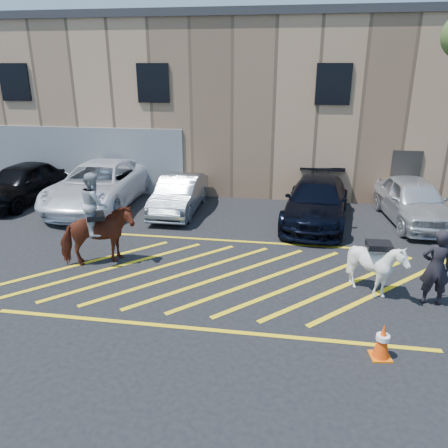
# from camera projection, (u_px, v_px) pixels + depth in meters

# --- Properties ---
(ground) EXTENTS (90.00, 90.00, 0.00)m
(ground) POSITION_uv_depth(u_px,v_px,m) (225.00, 272.00, 11.84)
(ground) COLOR black
(ground) RESTS_ON ground
(car_black_suv) EXTENTS (2.21, 4.79, 1.59)m
(car_black_suv) POSITION_uv_depth(u_px,v_px,m) (22.00, 183.00, 17.62)
(car_black_suv) COLOR black
(car_black_suv) RESTS_ON ground
(car_white_pickup) EXTENTS (2.85, 6.12, 1.70)m
(car_white_pickup) POSITION_uv_depth(u_px,v_px,m) (100.00, 185.00, 17.17)
(car_white_pickup) COLOR white
(car_white_pickup) RESTS_ON ground
(car_silver_sedan) EXTENTS (1.44, 4.11, 1.35)m
(car_silver_sedan) POSITION_uv_depth(u_px,v_px,m) (179.00, 194.00, 16.49)
(car_silver_sedan) COLOR gray
(car_silver_sedan) RESTS_ON ground
(car_blue_suv) EXTENTS (2.71, 5.36, 1.49)m
(car_blue_suv) POSITION_uv_depth(u_px,v_px,m) (316.00, 201.00, 15.41)
(car_blue_suv) COLOR black
(car_blue_suv) RESTS_ON ground
(car_white_suv) EXTENTS (2.35, 4.77, 1.57)m
(car_white_suv) POSITION_uv_depth(u_px,v_px,m) (413.00, 201.00, 15.36)
(car_white_suv) COLOR silver
(car_white_suv) RESTS_ON ground
(handler) EXTENTS (0.68, 0.45, 1.85)m
(handler) POSITION_uv_depth(u_px,v_px,m) (436.00, 267.00, 9.97)
(handler) COLOR black
(handler) RESTS_ON ground
(warehouse) EXTENTS (32.42, 10.20, 7.30)m
(warehouse) POSITION_uv_depth(u_px,v_px,m) (262.00, 100.00, 21.72)
(warehouse) COLOR tan
(warehouse) RESTS_ON ground
(hatching_zone) EXTENTS (12.60, 5.12, 0.01)m
(hatching_zone) POSITION_uv_depth(u_px,v_px,m) (223.00, 276.00, 11.56)
(hatching_zone) COLOR yellow
(hatching_zone) RESTS_ON ground
(mounted_bay) EXTENTS (2.18, 1.72, 2.62)m
(mounted_bay) POSITION_uv_depth(u_px,v_px,m) (97.00, 228.00, 11.96)
(mounted_bay) COLOR maroon
(mounted_bay) RESTS_ON ground
(saddled_white) EXTENTS (1.23, 1.37, 1.45)m
(saddled_white) POSITION_uv_depth(u_px,v_px,m) (376.00, 267.00, 10.42)
(saddled_white) COLOR white
(saddled_white) RESTS_ON ground
(traffic_cone) EXTENTS (0.43, 0.43, 0.73)m
(traffic_cone) POSITION_uv_depth(u_px,v_px,m) (382.00, 341.00, 8.25)
(traffic_cone) COLOR orange
(traffic_cone) RESTS_ON ground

